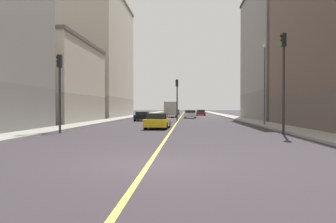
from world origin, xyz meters
name	(u,v)px	position (x,y,z in m)	size (l,w,h in m)	color
ground_plane	(149,164)	(0.00, 0.00, 0.00)	(400.00, 400.00, 0.00)	#363036
sidewalk_left	(232,117)	(9.44, 49.00, 0.07)	(2.50, 168.00, 0.15)	#9E9B93
sidewalk_right	(129,117)	(-9.44, 49.00, 0.07)	(2.50, 168.00, 0.15)	#9E9B93
lane_center_stripe	(180,117)	(0.00, 49.00, 0.01)	(0.16, 154.00, 0.01)	#E5D14C
building_left_mid	(288,53)	(16.04, 38.42, 9.91)	(11.00, 19.21, 19.80)	slate
building_right_midblock	(46,82)	(-16.04, 28.24, 4.93)	(11.00, 15.90, 9.84)	#9D9688
building_right_distant	(95,58)	(-16.04, 49.79, 11.12)	(11.00, 22.87, 22.22)	#9D9688
traffic_light_left_near	(283,70)	(7.78, 12.05, 4.38)	(0.40, 0.32, 6.87)	#2D2D2D
traffic_light_right_near	(60,82)	(-7.81, 12.05, 3.62)	(0.40, 0.32, 5.55)	#2D2D2D
traffic_light_median_far	(177,94)	(-0.08, 31.65, 3.56)	(0.40, 0.32, 5.44)	#2D2D2D
street_lamp_left_near	(265,77)	(8.79, 21.71, 4.84)	(0.36, 0.36, 7.83)	#4C4C51
car_green	(176,112)	(-1.56, 69.11, 0.65)	(1.96, 4.05, 1.33)	#1E6B38
car_maroon	(201,113)	(4.31, 62.11, 0.62)	(2.03, 4.61, 1.30)	maroon
car_yellow	(158,121)	(-1.30, 17.33, 0.64)	(2.05, 4.33, 1.33)	gold
car_black	(143,116)	(-4.84, 33.49, 0.63)	(1.92, 4.03, 1.26)	black
car_white	(190,114)	(1.76, 44.79, 0.68)	(1.97, 4.00, 1.37)	white
box_truck	(171,109)	(-1.75, 50.37, 1.52)	(2.37, 7.50, 2.83)	beige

